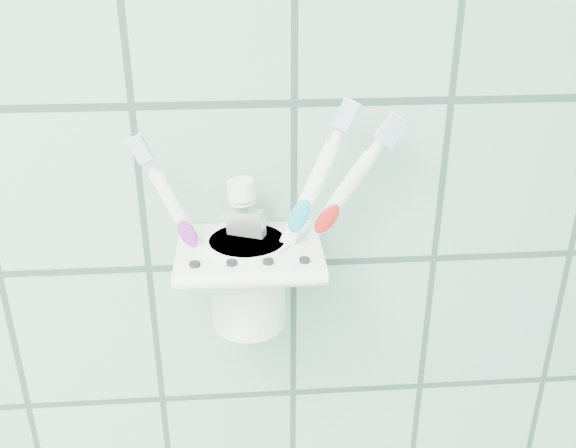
{
  "coord_description": "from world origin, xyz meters",
  "views": [
    {
      "loc": [
        0.65,
        0.65,
        1.55
      ],
      "look_at": [
        0.68,
        1.1,
        1.34
      ],
      "focal_mm": 40.0,
      "sensor_mm": 36.0,
      "label": 1
    }
  ],
  "objects_px": {
    "toothbrush_orange": "(256,202)",
    "toothpaste_tube": "(254,238)",
    "holder_bracket": "(249,254)",
    "toothbrush_pink": "(234,227)",
    "toothbrush_blue": "(247,213)",
    "cup": "(248,278)"
  },
  "relations": [
    {
      "from": "cup",
      "to": "toothbrush_blue",
      "type": "bearing_deg",
      "value": -88.76
    },
    {
      "from": "holder_bracket",
      "to": "toothbrush_blue",
      "type": "bearing_deg",
      "value": -96.73
    },
    {
      "from": "holder_bracket",
      "to": "toothbrush_pink",
      "type": "distance_m",
      "value": 0.03
    },
    {
      "from": "holder_bracket",
      "to": "cup",
      "type": "height_order",
      "value": "same"
    },
    {
      "from": "toothbrush_pink",
      "to": "cup",
      "type": "bearing_deg",
      "value": 42.35
    },
    {
      "from": "cup",
      "to": "toothbrush_blue",
      "type": "xyz_separation_m",
      "value": [
        0.0,
        -0.01,
        0.07
      ]
    },
    {
      "from": "toothbrush_pink",
      "to": "toothbrush_blue",
      "type": "distance_m",
      "value": 0.02
    },
    {
      "from": "holder_bracket",
      "to": "toothpaste_tube",
      "type": "xyz_separation_m",
      "value": [
        0.0,
        0.01,
        0.01
      ]
    },
    {
      "from": "holder_bracket",
      "to": "toothbrush_blue",
      "type": "height_order",
      "value": "toothbrush_blue"
    },
    {
      "from": "toothpaste_tube",
      "to": "toothbrush_orange",
      "type": "bearing_deg",
      "value": -29.63
    },
    {
      "from": "cup",
      "to": "holder_bracket",
      "type": "bearing_deg",
      "value": -67.78
    },
    {
      "from": "cup",
      "to": "toothpaste_tube",
      "type": "height_order",
      "value": "toothpaste_tube"
    },
    {
      "from": "toothbrush_blue",
      "to": "toothpaste_tube",
      "type": "bearing_deg",
      "value": 98.01
    },
    {
      "from": "holder_bracket",
      "to": "toothbrush_orange",
      "type": "distance_m",
      "value": 0.05
    },
    {
      "from": "toothbrush_blue",
      "to": "cup",
      "type": "bearing_deg",
      "value": 113.03
    },
    {
      "from": "toothbrush_orange",
      "to": "toothpaste_tube",
      "type": "xyz_separation_m",
      "value": [
        -0.0,
        0.0,
        -0.04
      ]
    },
    {
      "from": "toothbrush_pink",
      "to": "toothpaste_tube",
      "type": "height_order",
      "value": "toothbrush_pink"
    },
    {
      "from": "holder_bracket",
      "to": "toothbrush_pink",
      "type": "xyz_separation_m",
      "value": [
        -0.01,
        -0.01,
        0.03
      ]
    },
    {
      "from": "holder_bracket",
      "to": "cup",
      "type": "relative_size",
      "value": 1.46
    },
    {
      "from": "holder_bracket",
      "to": "toothbrush_blue",
      "type": "relative_size",
      "value": 0.59
    },
    {
      "from": "toothbrush_orange",
      "to": "toothpaste_tube",
      "type": "distance_m",
      "value": 0.04
    },
    {
      "from": "cup",
      "to": "toothbrush_orange",
      "type": "relative_size",
      "value": 0.41
    }
  ]
}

